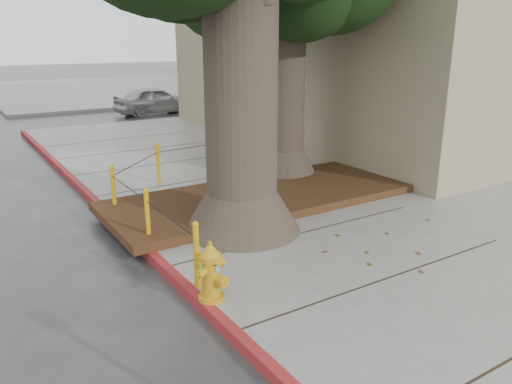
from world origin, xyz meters
TOP-DOWN VIEW (x-y plane):
  - ground at (0.00, 0.00)m, footprint 140.00×140.00m
  - sidewalk_main at (6.00, 2.50)m, footprint 16.00×26.00m
  - sidewalk_far at (6.00, 30.00)m, footprint 16.00×20.00m
  - curb_red at (-2.00, 2.50)m, footprint 0.14×26.00m
  - planter_bed at (0.90, 3.90)m, footprint 6.40×2.60m
  - building_side_white at (16.00, 26.00)m, footprint 10.00×10.00m
  - building_side_grey at (22.00, 32.00)m, footprint 12.00×14.00m
  - bollard_ring at (-0.87, 4.38)m, footprint 3.79×5.39m
  - fire_hydrant at (-1.90, 0.79)m, footprint 0.43×0.43m
  - car_silver at (4.06, 17.81)m, footprint 3.84×1.80m
  - car_red at (8.96, 18.14)m, footprint 4.08×1.70m

SIDE VIEW (x-z plane):
  - ground at x=0.00m, z-range 0.00..0.00m
  - sidewalk_main at x=6.00m, z-range 0.00..0.15m
  - sidewalk_far at x=6.00m, z-range 0.00..0.15m
  - curb_red at x=-2.00m, z-range -0.01..0.15m
  - planter_bed at x=0.90m, z-range 0.15..0.31m
  - fire_hydrant at x=-1.90m, z-range 0.14..0.94m
  - car_silver at x=4.06m, z-range 0.00..1.27m
  - car_red at x=8.96m, z-range 0.00..1.31m
  - bollard_ring at x=-0.87m, z-range 0.19..1.14m
  - building_side_white at x=16.00m, z-range 0.00..9.00m
  - building_side_grey at x=22.00m, z-range 0.00..12.00m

